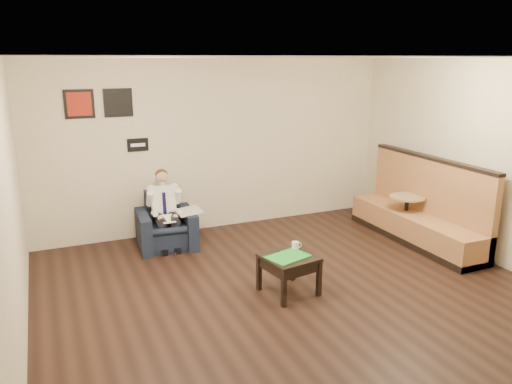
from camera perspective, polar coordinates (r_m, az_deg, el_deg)
name	(u,v)px	position (r m, az deg, el deg)	size (l,w,h in m)	color
ground	(303,301)	(6.08, 5.44, -12.32)	(6.00, 6.00, 0.00)	black
wall_back	(218,145)	(8.27, -4.42, 5.33)	(6.00, 0.02, 2.80)	beige
wall_left	(8,221)	(4.92, -26.44, -3.00)	(0.02, 6.00, 2.80)	beige
wall_right	(502,165)	(7.49, 26.28, 2.79)	(0.02, 6.00, 2.80)	beige
ceiling	(310,57)	(5.41, 6.20, 15.07)	(6.00, 6.00, 0.02)	white
seating_sign	(138,145)	(7.92, -13.35, 5.27)	(0.32, 0.02, 0.20)	black
art_print_left	(79,104)	(7.74, -19.55, 9.46)	(0.42, 0.03, 0.42)	#A02213
art_print_right	(118,103)	(7.80, -15.47, 9.81)	(0.42, 0.03, 0.42)	black
armchair	(166,221)	(7.69, -10.25, -3.26)	(0.84, 0.84, 0.81)	black
seated_man	(167,213)	(7.54, -10.17, -2.42)	(0.53, 0.79, 1.11)	white
lap_papers	(168,219)	(7.48, -10.04, -3.03)	(0.19, 0.26, 0.01)	white
newspaper	(189,211)	(7.62, -7.67, -2.16)	(0.35, 0.44, 0.01)	silver
side_table	(289,274)	(6.17, 3.75, -9.37)	(0.59, 0.59, 0.48)	black
green_folder	(288,257)	(6.04, 3.66, -7.38)	(0.48, 0.34, 0.01)	green
coffee_mug	(295,246)	(6.26, 4.51, -6.13)	(0.09, 0.09, 0.10)	white
smartphone	(284,250)	(6.23, 3.24, -6.67)	(0.15, 0.07, 0.01)	black
banquette	(417,201)	(8.12, 17.93, -0.96)	(0.61, 2.55, 1.31)	#A0693E
cafe_table	(406,217)	(8.34, 16.75, -2.70)	(0.55, 0.55, 0.68)	tan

